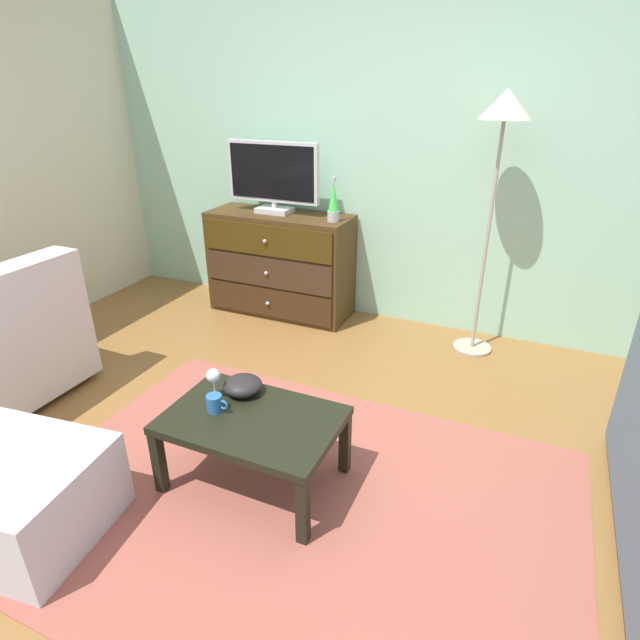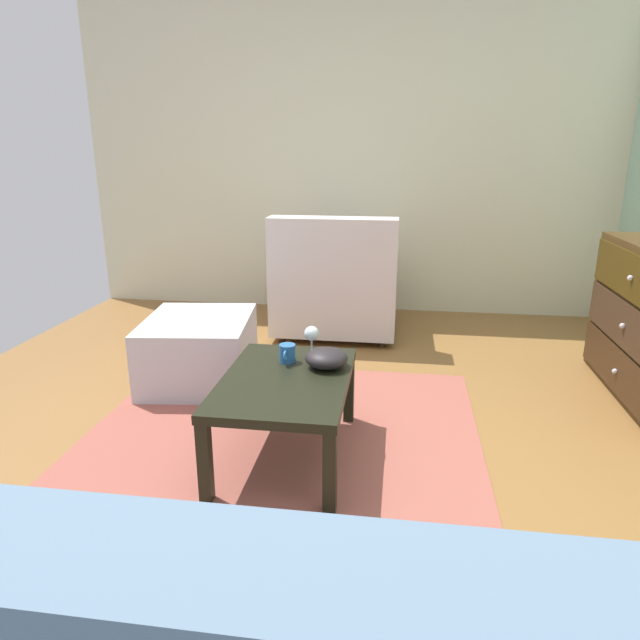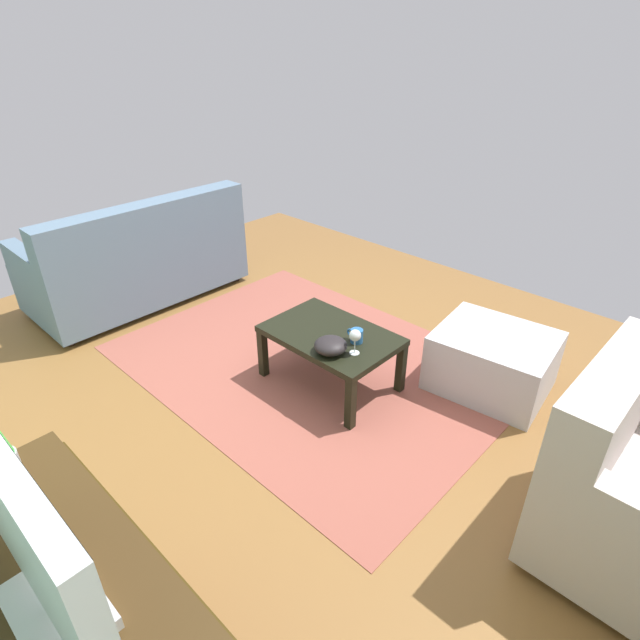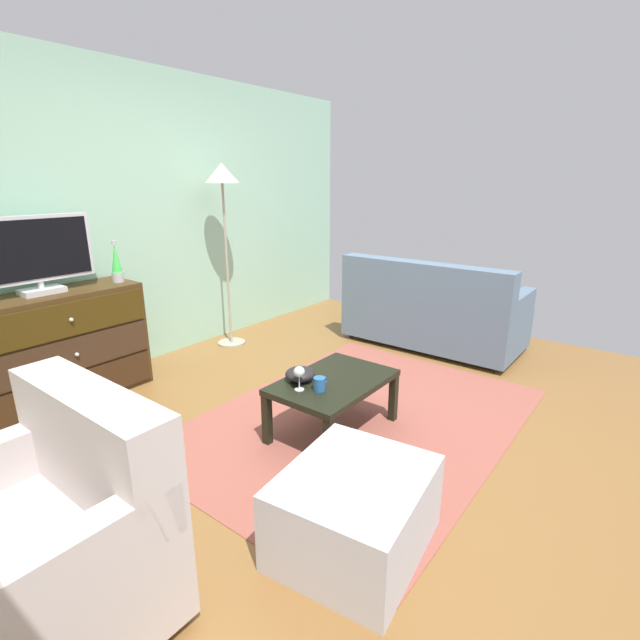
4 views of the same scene
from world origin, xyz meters
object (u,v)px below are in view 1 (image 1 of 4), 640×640
coffee_table (252,425)px  wine_glass (213,376)px  ottoman (18,496)px  bowl_decorative (243,385)px  mug (215,403)px  lava_lamp (333,202)px  standing_lamp (502,132)px  dresser (280,264)px  tv (273,176)px

coffee_table → wine_glass: wine_glass is taller
wine_glass → ottoman: size_ratio=0.22×
wine_glass → bowl_decorative: 0.16m
mug → ottoman: bearing=-132.0°
lava_lamp → mug: bearing=-84.5°
lava_lamp → coffee_table: bearing=-79.0°
coffee_table → standing_lamp: (0.77, 1.87, 1.20)m
ottoman → standing_lamp: (1.55, 2.55, 1.34)m
dresser → mug: (0.68, -1.95, 0.00)m
wine_glass → lava_lamp: bearing=93.4°
tv → ottoman: 2.80m
lava_lamp → bowl_decorative: size_ratio=1.69×
tv → wine_glass: size_ratio=4.96×
bowl_decorative → standing_lamp: 2.23m
wine_glass → mug: size_ratio=1.38×
tv → coffee_table: (0.91, -1.94, -0.81)m
tv → ottoman: bearing=-87.0°
dresser → wine_glass: dresser is taller
ottoman → standing_lamp: standing_lamp is taller
coffee_table → ottoman: ottoman is taller
bowl_decorative → standing_lamp: standing_lamp is taller
standing_lamp → coffee_table: bearing=-112.5°
dresser → coffee_table: bearing=-65.8°
mug → bowl_decorative: size_ratio=0.58×
dresser → ottoman: (0.08, -2.60, -0.23)m
lava_lamp → ottoman: (-0.41, -2.56, -0.80)m
dresser → bowl_decorative: size_ratio=6.08×
bowl_decorative → ottoman: bowl_decorative is taller
lava_lamp → standing_lamp: standing_lamp is taller
tv → coffee_table: size_ratio=0.95×
dresser → tv: size_ratio=1.52×
tv → ottoman: (0.14, -2.63, -0.95)m
tv → bowl_decorative: (0.77, -1.78, -0.72)m
tv → bowl_decorative: bearing=-66.7°
wine_glass → bowl_decorative: wine_glass is taller
tv → standing_lamp: standing_lamp is taller
tv → dresser: bearing=-24.5°
lava_lamp → wine_glass: size_ratio=2.10×
wine_glass → dresser: bearing=108.1°
bowl_decorative → standing_lamp: (0.92, 1.71, 1.11)m
tv → coffee_table: bearing=-64.8°
dresser → standing_lamp: bearing=-1.7°
mug → standing_lamp: size_ratio=0.06×
lava_lamp → ottoman: size_ratio=0.47×
lava_lamp → wine_glass: lava_lamp is taller
dresser → wine_glass: 1.94m
tv → lava_lamp: bearing=-7.0°
lava_lamp → ottoman: lava_lamp is taller
lava_lamp → ottoman: 2.71m
wine_glass → mug: (0.07, -0.10, -0.07)m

